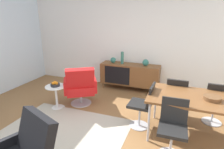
% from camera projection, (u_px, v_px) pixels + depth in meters
% --- Properties ---
extents(ground_plane, '(8.32, 8.32, 0.00)m').
position_uv_depth(ground_plane, '(97.00, 137.00, 3.20)').
color(ground_plane, olive).
extents(wall_back, '(6.80, 0.12, 2.80)m').
position_uv_depth(wall_back, '(135.00, 38.00, 5.09)').
color(wall_back, white).
rests_on(wall_back, ground_plane).
extents(sideboard, '(1.60, 0.45, 0.72)m').
position_uv_depth(sideboard, '(130.00, 74.00, 5.13)').
color(sideboard, brown).
rests_on(sideboard, ground_plane).
extents(vase_cobalt, '(0.08, 0.08, 0.33)m').
position_uv_depth(vase_cobalt, '(122.00, 58.00, 5.07)').
color(vase_cobalt, '#337266').
rests_on(vase_cobalt, sideboard).
extents(vase_sculptural_dark, '(0.17, 0.17, 0.17)m').
position_uv_depth(vase_sculptural_dark, '(146.00, 63.00, 4.88)').
color(vase_sculptural_dark, '#337266').
rests_on(vase_sculptural_dark, sideboard).
extents(vase_ceramic_small, '(0.15, 0.15, 0.16)m').
position_uv_depth(vase_ceramic_small, '(113.00, 60.00, 5.18)').
color(vase_ceramic_small, '#337266').
rests_on(vase_ceramic_small, sideboard).
extents(dining_table, '(1.60, 0.90, 0.74)m').
position_uv_depth(dining_table, '(199.00, 100.00, 3.00)').
color(dining_table, brown).
rests_on(dining_table, ground_plane).
extents(wooden_bowl_on_table, '(0.26, 0.26, 0.06)m').
position_uv_depth(wooden_bowl_on_table, '(212.00, 98.00, 2.89)').
color(wooden_bowl_on_table, brown).
rests_on(wooden_bowl_on_table, dining_table).
extents(dining_chair_back_left, '(0.40, 0.43, 0.86)m').
position_uv_depth(dining_chair_back_left, '(176.00, 96.00, 3.68)').
color(dining_chair_back_left, black).
rests_on(dining_chair_back_left, ground_plane).
extents(dining_chair_front_left, '(0.41, 0.43, 0.86)m').
position_uv_depth(dining_chair_front_left, '(173.00, 126.00, 2.69)').
color(dining_chair_front_left, black).
rests_on(dining_chair_front_left, ground_plane).
extents(dining_chair_back_right, '(0.41, 0.44, 0.86)m').
position_uv_depth(dining_chair_back_right, '(216.00, 102.00, 3.45)').
color(dining_chair_back_right, black).
rests_on(dining_chair_back_right, ground_plane).
extents(dining_chair_near_window, '(0.44, 0.42, 0.86)m').
position_uv_depth(dining_chair_near_window, '(143.00, 104.00, 3.36)').
color(dining_chair_near_window, black).
rests_on(dining_chair_near_window, ground_plane).
extents(lounge_chair_red, '(0.89, 0.88, 0.95)m').
position_uv_depth(lounge_chair_red, '(80.00, 86.00, 4.22)').
color(lounge_chair_red, red).
rests_on(lounge_chair_red, ground_plane).
extents(side_table_round, '(0.44, 0.44, 0.52)m').
position_uv_depth(side_table_round, '(56.00, 94.00, 4.12)').
color(side_table_round, white).
rests_on(side_table_round, ground_plane).
extents(fruit_bowl, '(0.20, 0.20, 0.11)m').
position_uv_depth(fruit_bowl, '(55.00, 84.00, 4.05)').
color(fruit_bowl, '#262628').
rests_on(fruit_bowl, side_table_round).
extents(area_rug, '(2.20, 1.70, 0.01)m').
position_uv_depth(area_rug, '(62.00, 133.00, 3.30)').
color(area_rug, '#B7AD99').
rests_on(area_rug, ground_plane).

